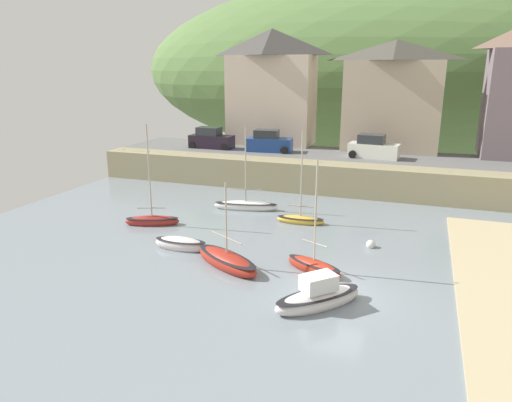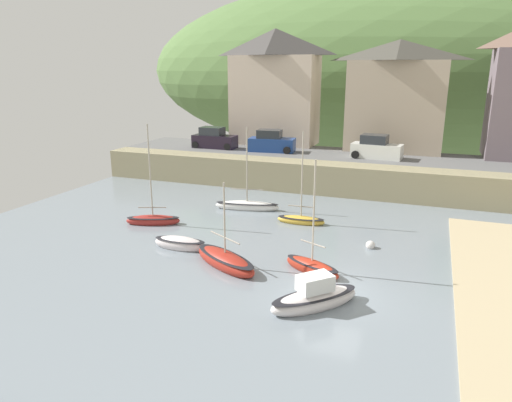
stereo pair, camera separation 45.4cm
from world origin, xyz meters
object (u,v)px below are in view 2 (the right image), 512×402
(parked_car_by_wall, at_px, (271,143))
(parked_car_end_of_row, at_px, (376,149))
(fishing_boat_green, at_px, (225,260))
(mooring_buoy, at_px, (370,245))
(sailboat_tall_mast, at_px, (312,266))
(waterfront_building_left, at_px, (275,87))
(sailboat_white_hull, at_px, (180,244))
(parked_car_near_slipway, at_px, (214,139))
(waterfront_building_centre, at_px, (396,96))
(sailboat_nearest_shore, at_px, (315,298))
(motorboat_with_cabin, at_px, (153,220))
(dinghy_open_wooden, at_px, (301,219))
(sailboat_blue_trim, at_px, (247,205))

(parked_car_by_wall, distance_m, parked_car_end_of_row, 9.26)
(fishing_boat_green, height_order, mooring_buoy, fishing_boat_green)
(sailboat_tall_mast, bearing_deg, fishing_boat_green, -143.49)
(waterfront_building_left, bearing_deg, sailboat_tall_mast, -67.33)
(sailboat_white_hull, relative_size, fishing_boat_green, 0.68)
(waterfront_building_left, distance_m, parked_car_near_slipway, 7.92)
(waterfront_building_centre, height_order, parked_car_by_wall, waterfront_building_centre)
(sailboat_nearest_shore, relative_size, parked_car_near_slipway, 0.94)
(sailboat_white_hull, bearing_deg, waterfront_building_left, 93.85)
(fishing_boat_green, bearing_deg, motorboat_with_cabin, 177.42)
(waterfront_building_centre, relative_size, sailboat_white_hull, 3.11)
(waterfront_building_left, xyz_separation_m, parked_car_near_slipway, (-4.48, -4.50, -4.74))
(waterfront_building_centre, xyz_separation_m, sailboat_tall_mast, (-1.60, -23.52, -7.02))
(mooring_buoy, bearing_deg, parked_car_near_slipway, 138.37)
(parked_car_by_wall, bearing_deg, waterfront_building_left, 99.09)
(parked_car_by_wall, bearing_deg, sailboat_white_hull, -93.04)
(sailboat_white_hull, relative_size, parked_car_by_wall, 0.73)
(parked_car_by_wall, height_order, parked_car_end_of_row, same)
(sailboat_nearest_shore, bearing_deg, parked_car_near_slipway, 78.02)
(waterfront_building_centre, relative_size, motorboat_with_cabin, 1.47)
(waterfront_building_centre, distance_m, mooring_buoy, 20.54)
(dinghy_open_wooden, height_order, parked_car_by_wall, dinghy_open_wooden)
(sailboat_white_hull, xyz_separation_m, sailboat_nearest_shore, (8.59, -3.85, 0.12))
(sailboat_tall_mast, bearing_deg, sailboat_nearest_shore, -49.16)
(motorboat_with_cabin, xyz_separation_m, sailboat_nearest_shore, (12.34, -6.99, 0.11))
(parked_car_near_slipway, xyz_separation_m, parked_car_by_wall, (5.70, 0.00, 0.00))
(sailboat_blue_trim, bearing_deg, fishing_boat_green, -85.93)
(waterfront_building_left, bearing_deg, parked_car_by_wall, -74.88)
(sailboat_blue_trim, distance_m, parked_car_near_slipway, 12.99)
(waterfront_building_left, height_order, motorboat_with_cabin, waterfront_building_left)
(dinghy_open_wooden, xyz_separation_m, parked_car_by_wall, (-6.09, 11.90, 2.94))
(parked_car_by_wall, bearing_deg, fishing_boat_green, -83.75)
(waterfront_building_left, distance_m, fishing_boat_green, 26.15)
(sailboat_nearest_shore, relative_size, mooring_buoy, 7.39)
(sailboat_blue_trim, xyz_separation_m, sailboat_tall_mast, (6.91, -8.75, 0.01))
(waterfront_building_centre, bearing_deg, dinghy_open_wooden, -104.09)
(waterfront_building_centre, bearing_deg, parked_car_near_slipway, -164.20)
(sailboat_blue_trim, height_order, sailboat_nearest_shore, sailboat_blue_trim)
(sailboat_white_hull, xyz_separation_m, sailboat_blue_trim, (0.73, 8.26, 0.01))
(waterfront_building_left, height_order, parked_car_by_wall, waterfront_building_left)
(sailboat_white_hull, height_order, mooring_buoy, sailboat_white_hull)
(sailboat_tall_mast, bearing_deg, parked_car_end_of_row, 113.12)
(parked_car_near_slipway, bearing_deg, fishing_boat_green, -62.61)
(sailboat_nearest_shore, bearing_deg, parked_car_end_of_row, 44.53)
(sailboat_tall_mast, bearing_deg, mooring_buoy, 87.01)
(sailboat_tall_mast, distance_m, parked_car_end_of_row, 19.26)
(sailboat_white_hull, bearing_deg, dinghy_open_wooden, 50.77)
(dinghy_open_wooden, distance_m, parked_car_near_slipway, 17.01)
(fishing_boat_green, xyz_separation_m, motorboat_with_cabin, (-7.11, 4.49, -0.01))
(fishing_boat_green, height_order, motorboat_with_cabin, motorboat_with_cabin)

